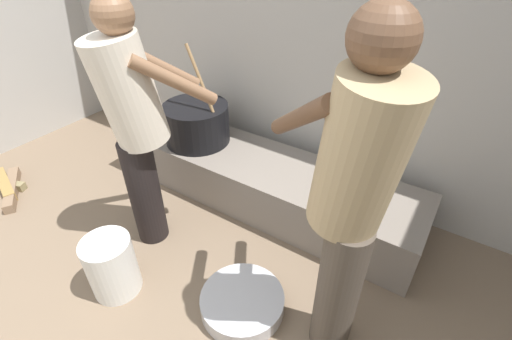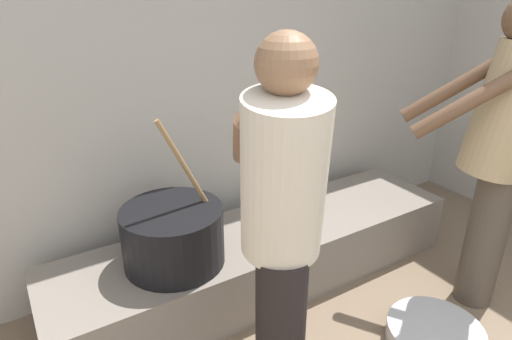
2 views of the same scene
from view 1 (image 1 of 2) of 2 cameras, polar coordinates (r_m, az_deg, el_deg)
block_enclosure_rear at (r=2.75m, az=3.80°, el=23.12°), size 4.82×0.20×2.44m
hearth_ledge at (r=2.70m, az=0.25°, el=-1.46°), size 2.43×0.60×0.36m
cooking_pot_main at (r=2.80m, az=-9.51°, el=7.43°), size 0.50×0.50×0.75m
cook_in_cream_shirt at (r=2.12m, az=-18.94°, el=7.54°), size 0.58×0.72×1.54m
cook_in_tan_shirt at (r=1.41m, az=15.23°, el=-3.89°), size 0.72×0.67×1.62m
bucket_white_plastic at (r=2.24m, az=-22.16°, el=-14.10°), size 0.27×0.27×0.37m
metal_mixing_bowl at (r=2.11m, az=-2.21°, el=-20.47°), size 0.47×0.47×0.10m
firewood_pile at (r=3.55m, az=-35.85°, el=-1.99°), size 0.91×0.42×0.08m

